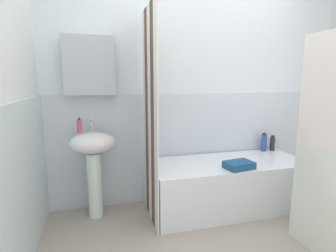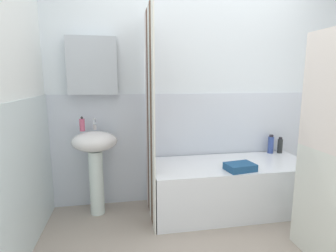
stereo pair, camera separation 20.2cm
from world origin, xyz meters
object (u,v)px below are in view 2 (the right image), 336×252
at_px(bathtub, 230,186).
at_px(lotion_bottle, 280,146).
at_px(sink, 95,154).
at_px(soap_dispenser, 82,125).
at_px(towel_folded, 240,167).
at_px(shampoo_bottle, 271,144).

bearing_deg(bathtub, lotion_bottle, 20.20).
height_order(sink, soap_dispenser, soap_dispenser).
xyz_separation_m(bathtub, towel_folded, (-0.01, -0.22, 0.29)).
height_order(soap_dispenser, towel_folded, soap_dispenser).
bearing_deg(shampoo_bottle, towel_folded, -140.97).
relative_size(sink, soap_dispenser, 5.91).
distance_m(bathtub, lotion_bottle, 0.84).
relative_size(soap_dispenser, lotion_bottle, 0.78).
height_order(bathtub, towel_folded, towel_folded).
distance_m(soap_dispenser, bathtub, 1.63).
bearing_deg(towel_folded, soap_dispenser, 164.07).
bearing_deg(sink, bathtub, -6.42).
height_order(soap_dispenser, shampoo_bottle, soap_dispenser).
relative_size(soap_dispenser, bathtub, 0.09).
distance_m(sink, shampoo_bottle, 1.97).
relative_size(lotion_bottle, shampoo_bottle, 0.86).
height_order(sink, bathtub, sink).
bearing_deg(bathtub, soap_dispenser, 172.39).
distance_m(lotion_bottle, shampoo_bottle, 0.11).
xyz_separation_m(soap_dispenser, bathtub, (1.48, -0.20, -0.66)).
bearing_deg(shampoo_bottle, lotion_bottle, -5.78).
distance_m(bathtub, shampoo_bottle, 0.75).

